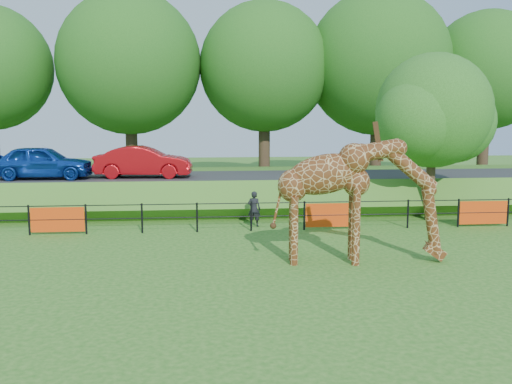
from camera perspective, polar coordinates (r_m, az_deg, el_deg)
The scene contains 10 objects.
ground at distance 13.58m, azimuth 2.43°, elevation -10.74°, with size 90.00×90.00×0.00m, color #256619.
giraffe at distance 16.78m, azimuth 10.37°, elevation -0.88°, with size 5.10×0.94×3.64m, color #5A2D12, non-canonical shape.
perimeter_fence at distance 21.17m, azimuth -0.49°, elevation -2.46°, with size 28.07×0.10×1.10m, color black, non-canonical shape.
embankment at distance 28.55m, azimuth -1.77°, elevation 0.40°, with size 40.00×9.00×1.30m, color #256619.
road at distance 26.98m, azimuth -1.57°, elevation 1.49°, with size 40.00×5.00×0.12m, color #2B2B2E.
car_blue at distance 27.40m, azimuth -20.61°, elevation 2.81°, with size 1.79×4.44×1.51m, color #1542AC.
car_red at distance 26.76m, azimuth -11.18°, elevation 2.98°, with size 1.53×4.38×1.44m, color red.
visitor at distance 22.03m, azimuth -0.19°, elevation -1.69°, with size 0.50×0.33×1.38m, color black.
tree_east at distance 24.27m, azimuth 17.48°, elevation 7.35°, with size 5.40×4.71×6.76m.
bg_tree_line at distance 35.07m, azimuth 0.67°, elevation 12.49°, with size 37.30×8.80×11.82m.
Camera 1 is at (-1.76, -12.76, 4.31)m, focal length 40.00 mm.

